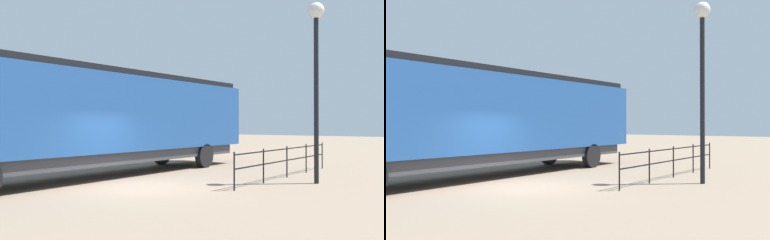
{
  "view_description": "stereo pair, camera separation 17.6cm",
  "coord_description": "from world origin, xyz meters",
  "views": [
    {
      "loc": [
        9.32,
        -9.96,
        2.05
      ],
      "look_at": [
        0.28,
        2.45,
        2.18
      ],
      "focal_mm": 39.64,
      "sensor_mm": 36.0,
      "label": 1
    },
    {
      "loc": [
        9.46,
        -9.85,
        2.05
      ],
      "look_at": [
        0.28,
        2.45,
        2.18
      ],
      "focal_mm": 39.64,
      "sensor_mm": 36.0,
      "label": 2
    }
  ],
  "objects": [
    {
      "name": "lamp_post",
      "position": [
        4.23,
        4.27,
        4.49
      ],
      "size": [
        0.55,
        0.55,
        6.21
      ],
      "color": "black",
      "rests_on": "ground_plane"
    },
    {
      "name": "locomotive",
      "position": [
        -3.15,
        1.68,
        2.31
      ],
      "size": [
        2.91,
        16.46,
        4.11
      ],
      "color": "navy",
      "rests_on": "ground_plane"
    },
    {
      "name": "ground_plane",
      "position": [
        0.0,
        0.0,
        0.0
      ],
      "size": [
        120.0,
        120.0,
        0.0
      ],
      "primitive_type": "plane",
      "color": "#84705B"
    },
    {
      "name": "platform_fence",
      "position": [
        2.75,
        5.21,
        0.77
      ],
      "size": [
        0.05,
        7.96,
        1.19
      ],
      "color": "black",
      "rests_on": "ground_plane"
    }
  ]
}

